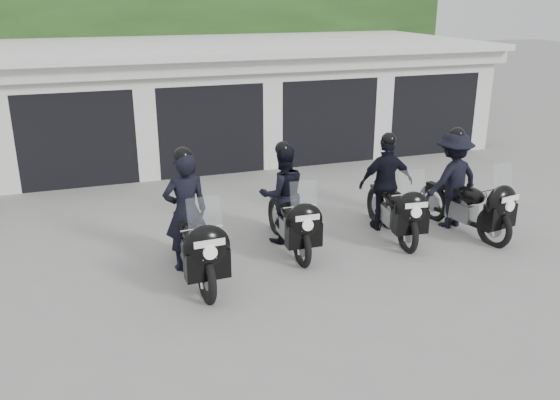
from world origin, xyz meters
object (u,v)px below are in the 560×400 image
object	(u,v)px
police_bike_b	(286,202)
police_bike_d	(459,186)
police_bike_c	(390,191)
police_bike_a	(191,228)

from	to	relation	value
police_bike_b	police_bike_d	world-z (taller)	police_bike_d
police_bike_c	police_bike_d	xyz separation A→B (m)	(1.31, -0.27, 0.03)
police_bike_a	police_bike_c	distance (m)	3.87
police_bike_b	police_bike_c	distance (m)	2.01
police_bike_b	police_bike_c	xyz separation A→B (m)	(2.00, -0.06, 0.01)
police_bike_b	police_bike_d	distance (m)	3.33
police_bike_a	police_bike_b	world-z (taller)	police_bike_a
police_bike_a	police_bike_d	size ratio (longest dim) A/B	1.06
police_bike_a	police_bike_c	size ratio (longest dim) A/B	1.09
police_bike_c	police_bike_d	distance (m)	1.34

